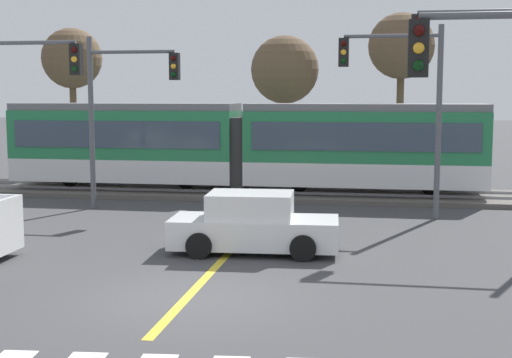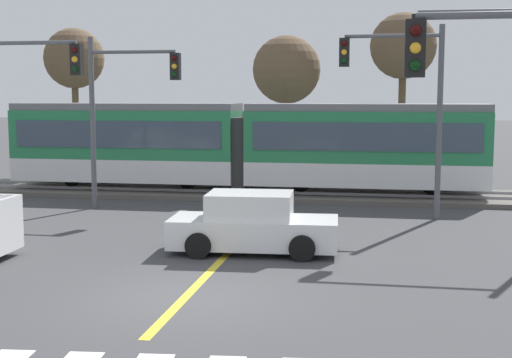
% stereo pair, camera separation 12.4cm
% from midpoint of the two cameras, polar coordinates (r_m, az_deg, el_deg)
% --- Properties ---
extents(ground_plane, '(200.00, 200.00, 0.00)m').
position_cam_midpoint_polar(ground_plane, '(14.24, -5.80, -9.43)').
color(ground_plane, '#3D3D3F').
extents(track_bed, '(120.00, 4.00, 0.18)m').
position_cam_midpoint_polar(track_bed, '(27.94, 1.98, -1.18)').
color(track_bed, '#56514C').
rests_on(track_bed, ground).
extents(rail_near, '(120.00, 0.08, 0.10)m').
position_cam_midpoint_polar(rail_near, '(27.22, 1.78, -1.10)').
color(rail_near, '#939399').
rests_on(rail_near, track_bed).
extents(rail_far, '(120.00, 0.08, 0.10)m').
position_cam_midpoint_polar(rail_far, '(28.63, 2.18, -0.71)').
color(rail_far, '#939399').
rests_on(rail_far, track_bed).
extents(light_rail_tram, '(18.50, 2.64, 3.43)m').
position_cam_midpoint_polar(light_rail_tram, '(27.99, -1.24, 2.87)').
color(light_rail_tram, silver).
rests_on(light_rail_tram, track_bed).
extents(lane_centre_line, '(0.20, 14.74, 0.01)m').
position_cam_midpoint_polar(lane_centre_line, '(18.85, -1.84, -5.35)').
color(lane_centre_line, gold).
rests_on(lane_centre_line, ground).
extents(sedan_crossing, '(4.29, 2.10, 1.52)m').
position_cam_midpoint_polar(sedan_crossing, '(17.96, -0.38, -3.69)').
color(sedan_crossing, silver).
rests_on(sedan_crossing, ground).
extents(traffic_light_far_left, '(3.25, 0.38, 5.92)m').
position_cam_midpoint_polar(traffic_light_far_left, '(24.91, -10.92, 6.39)').
color(traffic_light_far_left, '#515459').
rests_on(traffic_light_far_left, ground).
extents(traffic_light_far_right, '(3.25, 0.38, 6.12)m').
position_cam_midpoint_polar(traffic_light_far_right, '(23.09, 11.69, 6.86)').
color(traffic_light_far_right, '#515459').
rests_on(traffic_light_far_right, ground).
extents(bare_tree_far_west, '(2.87, 2.87, 7.11)m').
position_cam_midpoint_polar(bare_tree_far_west, '(35.65, -14.61, 9.22)').
color(bare_tree_far_west, brown).
rests_on(bare_tree_far_west, ground).
extents(bare_tree_west, '(3.06, 3.06, 6.60)m').
position_cam_midpoint_polar(bare_tree_west, '(32.47, 2.20, 8.66)').
color(bare_tree_west, brown).
rests_on(bare_tree_west, ground).
extents(bare_tree_east, '(2.88, 2.88, 7.50)m').
position_cam_midpoint_polar(bare_tree_east, '(32.18, 11.44, 10.26)').
color(bare_tree_east, brown).
rests_on(bare_tree_east, ground).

